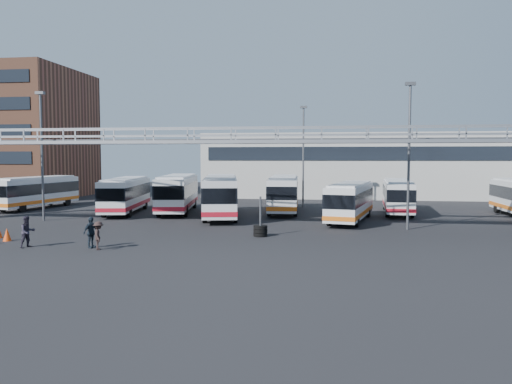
# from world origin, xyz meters

# --- Properties ---
(ground) EXTENTS (140.00, 140.00, 0.00)m
(ground) POSITION_xyz_m (0.00, 0.00, 0.00)
(ground) COLOR black
(ground) RESTS_ON ground
(gantry) EXTENTS (51.40, 5.15, 7.10)m
(gantry) POSITION_xyz_m (0.00, 5.87, 5.51)
(gantry) COLOR #95979D
(gantry) RESTS_ON ground
(apartment_building) EXTENTS (18.00, 15.00, 16.00)m
(apartment_building) POSITION_xyz_m (-34.00, 30.00, 8.00)
(apartment_building) COLOR brown
(apartment_building) RESTS_ON ground
(warehouse) EXTENTS (42.00, 14.00, 8.00)m
(warehouse) POSITION_xyz_m (12.00, 38.00, 4.00)
(warehouse) COLOR #9E9E99
(warehouse) RESTS_ON ground
(light_pole_left) EXTENTS (0.70, 0.35, 10.21)m
(light_pole_left) POSITION_xyz_m (-16.00, 8.00, 5.73)
(light_pole_left) COLOR #4C4F54
(light_pole_left) RESTS_ON ground
(light_pole_mid) EXTENTS (0.70, 0.35, 10.21)m
(light_pole_mid) POSITION_xyz_m (12.00, 7.00, 5.73)
(light_pole_mid) COLOR #4C4F54
(light_pole_mid) RESTS_ON ground
(light_pole_back) EXTENTS (0.70, 0.35, 10.21)m
(light_pole_back) POSITION_xyz_m (4.00, 22.00, 5.73)
(light_pole_back) COLOR #4C4F54
(light_pole_back) RESTS_ON ground
(bus_0) EXTENTS (3.70, 10.55, 3.14)m
(bus_0) POSITION_xyz_m (-21.91, 16.59, 1.74)
(bus_0) COLOR silver
(bus_0) RESTS_ON ground
(bus_2) EXTENTS (4.10, 10.76, 3.19)m
(bus_2) POSITION_xyz_m (-11.65, 14.10, 1.76)
(bus_2) COLOR silver
(bus_2) RESTS_ON ground
(bus_3) EXTENTS (4.36, 11.50, 3.41)m
(bus_3) POSITION_xyz_m (-7.18, 15.40, 1.89)
(bus_3) COLOR silver
(bus_3) RESTS_ON ground
(bus_4) EXTENTS (4.81, 11.79, 3.49)m
(bus_4) POSITION_xyz_m (-2.46, 12.23, 1.93)
(bus_4) COLOR silver
(bus_4) RESTS_ON ground
(bus_5) EXTENTS (3.09, 11.04, 3.32)m
(bus_5) POSITION_xyz_m (2.46, 16.91, 1.84)
(bus_5) COLOR silver
(bus_5) RESTS_ON ground
(bus_6) EXTENTS (4.33, 10.27, 3.04)m
(bus_6) POSITION_xyz_m (8.23, 11.00, 1.68)
(bus_6) COLOR silver
(bus_6) RESTS_ON ground
(bus_7) EXTENTS (3.09, 10.14, 3.03)m
(bus_7) POSITION_xyz_m (12.71, 17.20, 1.68)
(bus_7) COLOR silver
(bus_7) RESTS_ON ground
(pedestrian_b) EXTENTS (1.03, 1.09, 1.78)m
(pedestrian_b) POSITION_xyz_m (-10.23, -3.16, 0.89)
(pedestrian_b) COLOR #292432
(pedestrian_b) RESTS_ON ground
(pedestrian_c) EXTENTS (0.94, 1.16, 1.56)m
(pedestrian_c) POSITION_xyz_m (-5.97, -3.25, 0.78)
(pedestrian_c) COLOR black
(pedestrian_c) RESTS_ON ground
(pedestrian_d) EXTENTS (0.72, 1.11, 1.75)m
(pedestrian_d) POSITION_xyz_m (-6.65, -2.79, 0.87)
(pedestrian_d) COLOR #1A242F
(pedestrian_d) RESTS_ON ground
(cone_left) EXTENTS (0.52, 0.52, 0.78)m
(cone_left) POSITION_xyz_m (-12.76, -1.32, 0.39)
(cone_left) COLOR #E6430C
(cone_left) RESTS_ON ground
(tire_stack) EXTENTS (0.90, 0.90, 2.56)m
(tire_stack) POSITION_xyz_m (2.19, 2.57, 0.43)
(tire_stack) COLOR black
(tire_stack) RESTS_ON ground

